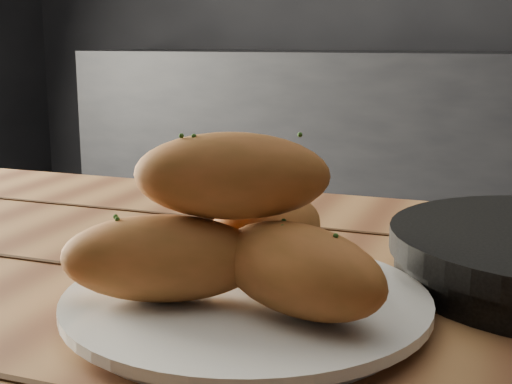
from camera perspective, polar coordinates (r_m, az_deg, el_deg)
name	(u,v)px	position (r m, az deg, el deg)	size (l,w,h in m)	color
counter	(427,168)	(2.89, 13.55, 1.87)	(2.80, 0.60, 0.90)	black
plate	(246,304)	(0.53, -0.77, -8.96)	(0.27, 0.27, 0.02)	silver
bread_rolls	(238,234)	(0.51, -1.43, -3.40)	(0.25, 0.21, 0.12)	#AA5C2F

